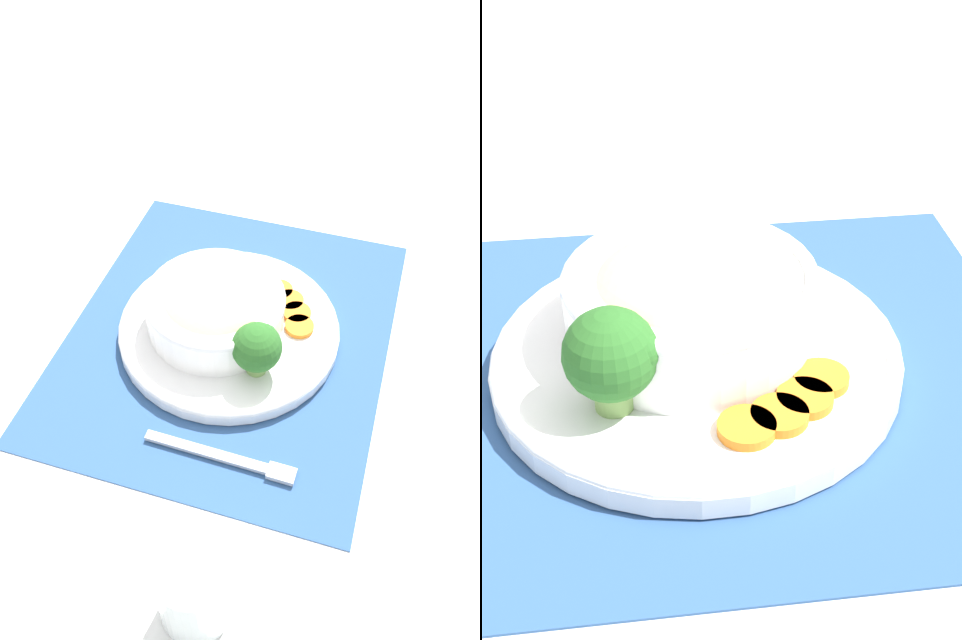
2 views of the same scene
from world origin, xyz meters
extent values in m
plane|color=white|center=(0.00, 0.00, 0.00)|extent=(4.00, 4.00, 0.00)
cube|color=#2D5184|center=(0.00, 0.00, 0.00)|extent=(0.55, 0.48, 0.00)
cylinder|color=white|center=(0.00, 0.00, 0.01)|extent=(0.30, 0.30, 0.02)
torus|color=white|center=(0.00, 0.00, 0.02)|extent=(0.30, 0.30, 0.01)
cylinder|color=white|center=(0.00, -0.02, 0.05)|extent=(0.18, 0.18, 0.05)
torus|color=white|center=(0.00, -0.02, 0.07)|extent=(0.18, 0.18, 0.01)
ellipsoid|color=beige|center=(0.00, -0.02, 0.06)|extent=(0.15, 0.15, 0.06)
cylinder|color=#759E51|center=(0.07, 0.05, 0.03)|extent=(0.03, 0.03, 0.02)
sphere|color=#286023|center=(0.07, 0.05, 0.06)|extent=(0.06, 0.06, 0.06)
sphere|color=#286023|center=(0.05, 0.06, 0.07)|extent=(0.03, 0.03, 0.03)
sphere|color=#286023|center=(0.08, 0.04, 0.07)|extent=(0.03, 0.03, 0.03)
cylinder|color=orange|center=(-0.01, 0.09, 0.02)|extent=(0.04, 0.04, 0.01)
cylinder|color=orange|center=(-0.04, 0.09, 0.02)|extent=(0.04, 0.04, 0.01)
cylinder|color=orange|center=(-0.06, 0.08, 0.02)|extent=(0.04, 0.04, 0.01)
cylinder|color=orange|center=(-0.08, 0.06, 0.02)|extent=(0.04, 0.04, 0.01)
cylinder|color=silver|center=(0.36, 0.04, 0.05)|extent=(0.07, 0.07, 0.11)
cylinder|color=silver|center=(0.36, 0.04, 0.03)|extent=(0.06, 0.06, 0.06)
cube|color=#B7B7BC|center=(0.19, 0.02, 0.01)|extent=(0.03, 0.18, 0.01)
cube|color=#B7B7BC|center=(0.20, 0.10, 0.01)|extent=(0.02, 0.03, 0.01)
camera|label=1|loc=(0.55, 0.12, 0.65)|focal=35.00mm
camera|label=2|loc=(0.11, 0.51, 0.41)|focal=50.00mm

